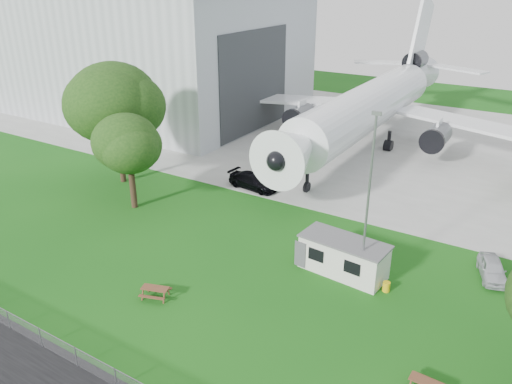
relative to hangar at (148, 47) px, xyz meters
The scene contains 12 objects.
ground 53.16m from the hangar, 43.47° to the right, with size 160.00×160.00×0.00m, color #206617.
concrete_apron 39.17m from the hangar, ahead, with size 120.00×46.00×0.03m, color #B7B7B2.
hangar is the anchor object (origin of this frame).
airliner 36.21m from the hangar, ahead, with size 46.36×47.73×17.69m.
site_cabin 53.94m from the hangar, 33.21° to the right, with size 6.86×3.26×2.62m.
picnic_west 53.06m from the hangar, 47.50° to the right, with size 1.80×1.50×0.76m, color brown, non-canonical shape.
fence 60.00m from the hangar, 50.15° to the right, with size 58.00×0.04×1.30m, color gray.
lamp_mast 55.06m from the hangar, 32.84° to the right, with size 0.16×0.16×12.00m, color slate.
tree_west_big 31.30m from the hangar, 53.25° to the right, with size 9.60×9.60×12.53m.
tree_west_small 37.88m from the hangar, 50.23° to the right, with size 5.90×5.90×8.58m.
car_ne_hatch 59.65m from the hangar, 24.32° to the right, with size 1.58×3.93×1.34m, color #B8BAC0.
car_apron_van 37.76m from the hangar, 32.23° to the right, with size 2.14×5.26×1.53m, color black.
Camera 1 is at (17.34, -22.34, 19.63)m, focal length 35.00 mm.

